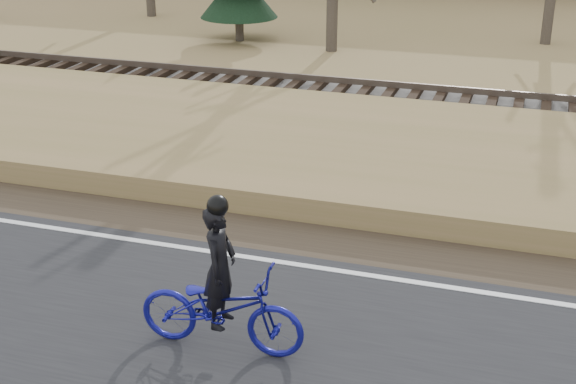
% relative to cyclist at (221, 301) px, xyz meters
% --- Properties ---
extents(ground, '(120.00, 120.00, 0.00)m').
position_rel_cyclist_xyz_m(ground, '(-2.99, 2.18, -0.72)').
color(ground, '#93734B').
rests_on(ground, ground).
extents(road, '(120.00, 6.00, 0.06)m').
position_rel_cyclist_xyz_m(road, '(-2.99, -0.32, -0.69)').
color(road, black).
rests_on(road, ground).
extents(edge_line, '(120.00, 0.12, 0.01)m').
position_rel_cyclist_xyz_m(edge_line, '(-2.99, 2.38, -0.65)').
color(edge_line, silver).
rests_on(edge_line, road).
extents(shoulder, '(120.00, 1.60, 0.04)m').
position_rel_cyclist_xyz_m(shoulder, '(-2.99, 3.38, -0.70)').
color(shoulder, '#473A2B').
rests_on(shoulder, ground).
extents(embankment, '(120.00, 5.00, 0.44)m').
position_rel_cyclist_xyz_m(embankment, '(-2.99, 6.38, -0.50)').
color(embankment, '#93734B').
rests_on(embankment, ground).
extents(ballast, '(120.00, 3.00, 0.45)m').
position_rel_cyclist_xyz_m(ballast, '(-2.99, 10.18, -0.49)').
color(ballast, slate).
rests_on(ballast, ground).
extents(railroad, '(120.00, 2.40, 0.29)m').
position_rel_cyclist_xyz_m(railroad, '(-2.99, 10.18, -0.19)').
color(railroad, black).
rests_on(railroad, ballast).
extents(cyclist, '(2.13, 0.81, 2.06)m').
position_rel_cyclist_xyz_m(cyclist, '(0.00, 0.00, 0.00)').
color(cyclist, navy).
rests_on(cyclist, road).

